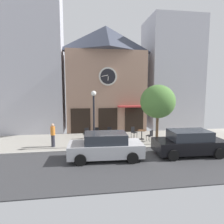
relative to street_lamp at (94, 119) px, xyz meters
The scene contains 19 objects.
ground_plane 2.76m from the street_lamp, 27.98° to the right, with size 29.16×10.71×0.13m.
clock_building 6.94m from the street_lamp, 75.39° to the left, with size 7.56×4.35×10.06m.
neighbor_building_left 9.79m from the street_lamp, 133.31° to the left, with size 6.20×3.01×14.61m.
neighbor_building_right 11.60m from the street_lamp, 38.05° to the left, with size 5.38×4.62×11.25m.
street_lamp is the anchor object (origin of this frame).
street_tree 4.78m from the street_lamp, ahead, with size 2.55×2.29×4.38m.
cafe_table_center_left 2.23m from the street_lamp, 92.45° to the left, with size 0.69×0.69×0.72m.
cafe_table_center_right 2.46m from the street_lamp, 54.88° to the left, with size 0.63×0.63×0.73m.
cafe_table_center 4.49m from the street_lamp, 21.48° to the left, with size 0.69×0.69×0.75m.
cafe_chair_curbside 4.35m from the street_lamp, 32.92° to the left, with size 0.54×0.54×0.90m.
cafe_chair_left_end 3.10m from the street_lamp, 59.63° to the left, with size 0.55×0.55×0.90m.
cafe_chair_right_end 2.31m from the street_lamp, 30.73° to the left, with size 0.56×0.56×0.90m.
cafe_chair_outer 4.72m from the street_lamp, 10.28° to the left, with size 0.56×0.56×0.90m.
cafe_chair_near_tree 1.80m from the street_lamp, 118.84° to the left, with size 0.57×0.57×0.90m.
cafe_chair_facing_wall 2.81m from the street_lamp, 100.68° to the left, with size 0.53×0.53×0.90m.
cafe_chair_mid_row 2.85m from the street_lamp, 82.45° to the left, with size 0.52×0.52×0.90m.
pedestrian_orange 3.14m from the street_lamp, behind, with size 0.32×0.32×1.67m.
parked_car_silver 2.79m from the street_lamp, 77.69° to the right, with size 4.37×2.16×1.55m.
parked_car_black 6.39m from the street_lamp, 23.43° to the right, with size 4.36×2.13×1.55m.
Camera 1 is at (-2.38, -12.78, 4.14)m, focal length 31.58 mm.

